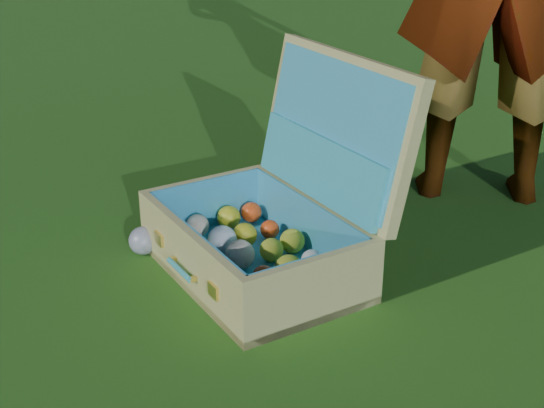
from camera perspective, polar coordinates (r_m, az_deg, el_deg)
The scene contains 3 objects.
ground at distance 1.85m, azimuth -1.35°, elevation -6.64°, with size 60.00×60.00×0.00m, color #215114.
stray_ball at distance 2.04m, azimuth -9.69°, elevation -2.74°, with size 0.08×0.08×0.08m, color #3C689E.
suitcase at distance 1.90m, azimuth 0.60°, elevation -0.73°, with size 0.69×0.65×0.53m.
Camera 1 is at (1.01, -1.23, 0.95)m, focal length 50.00 mm.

